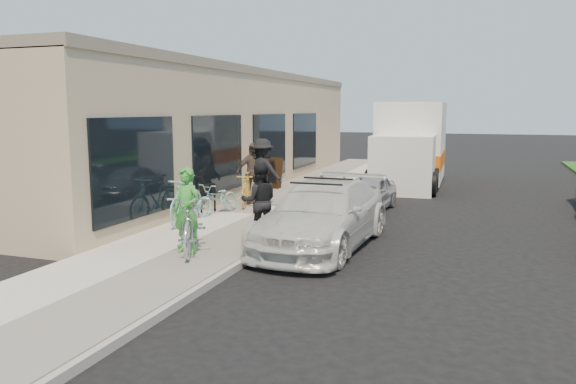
% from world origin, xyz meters
% --- Properties ---
extents(ground, '(120.00, 120.00, 0.00)m').
position_xyz_m(ground, '(0.00, 0.00, 0.00)').
color(ground, black).
rests_on(ground, ground).
extents(sidewalk, '(3.00, 34.00, 0.15)m').
position_xyz_m(sidewalk, '(-2.00, 3.00, 0.07)').
color(sidewalk, beige).
rests_on(sidewalk, ground).
extents(curb, '(0.12, 34.00, 0.13)m').
position_xyz_m(curb, '(-0.45, 3.00, 0.07)').
color(curb, '#A59E97').
rests_on(curb, ground).
extents(storefront, '(3.60, 20.00, 4.22)m').
position_xyz_m(storefront, '(-5.24, 7.99, 2.12)').
color(storefront, tan).
rests_on(storefront, ground).
extents(bike_rack, '(0.21, 0.52, 0.77)m').
position_xyz_m(bike_rack, '(-3.19, 2.74, 0.61)').
color(bike_rack, black).
rests_on(bike_rack, sidewalk).
extents(sandwich_board, '(0.69, 0.69, 1.04)m').
position_xyz_m(sandwich_board, '(-3.32, 7.66, 0.68)').
color(sandwich_board, '#311E0D').
rests_on(sandwich_board, sidewalk).
extents(sedan_white, '(2.19, 4.83, 1.41)m').
position_xyz_m(sedan_white, '(0.53, 0.76, 0.69)').
color(sedan_white, silver).
rests_on(sedan_white, ground).
extents(sedan_silver, '(1.39, 3.06, 1.02)m').
position_xyz_m(sedan_silver, '(0.56, 5.27, 0.51)').
color(sedan_silver, '#A5A5AA').
rests_on(sedan_silver, ground).
extents(moving_truck, '(2.59, 6.44, 3.13)m').
position_xyz_m(moving_truck, '(0.91, 11.60, 1.39)').
color(moving_truck, white).
rests_on(moving_truck, ground).
extents(tandem_bike, '(1.56, 2.27, 1.13)m').
position_xyz_m(tandem_bike, '(-1.60, -0.96, 0.72)').
color(tandem_bike, '#B2B1B4').
rests_on(tandem_bike, sidewalk).
extents(woman_rider, '(0.66, 0.50, 1.64)m').
position_xyz_m(woman_rider, '(-1.60, -1.15, 0.97)').
color(woman_rider, green).
rests_on(woman_rider, sidewalk).
extents(man_standing, '(0.97, 0.90, 1.61)m').
position_xyz_m(man_standing, '(-0.76, 0.42, 0.95)').
color(man_standing, black).
rests_on(man_standing, sidewalk).
extents(cruiser_bike_a, '(0.75, 1.95, 1.14)m').
position_xyz_m(cruiser_bike_a, '(-3.02, 1.32, 0.72)').
color(cruiser_bike_a, '#84C4BC').
rests_on(cruiser_bike_a, sidewalk).
extents(cruiser_bike_b, '(0.86, 1.63, 0.81)m').
position_xyz_m(cruiser_bike_b, '(-2.88, 2.70, 0.56)').
color(cruiser_bike_b, '#84C4BC').
rests_on(cruiser_bike_b, sidewalk).
extents(cruiser_bike_c, '(0.84, 1.63, 0.94)m').
position_xyz_m(cruiser_bike_c, '(-2.66, 4.05, 0.62)').
color(cruiser_bike_c, gold).
rests_on(cruiser_bike_c, sidewalk).
extents(bystander_a, '(1.29, 0.85, 1.88)m').
position_xyz_m(bystander_a, '(-2.44, 4.71, 1.09)').
color(bystander_a, black).
rests_on(bystander_a, sidewalk).
extents(bystander_b, '(1.03, 1.03, 1.76)m').
position_xyz_m(bystander_b, '(-2.71, 4.63, 1.03)').
color(bystander_b, brown).
rests_on(bystander_b, sidewalk).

